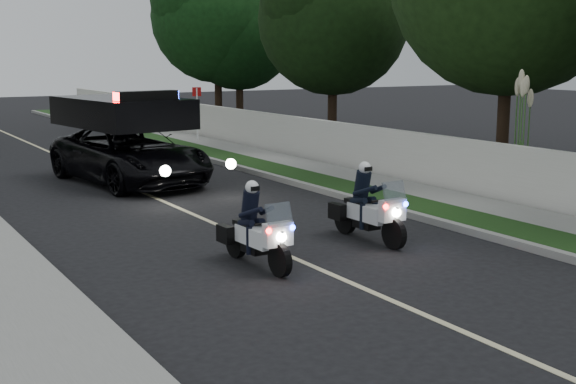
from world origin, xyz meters
The scene contains 15 objects.
ground centered at (0.00, 0.00, 0.00)m, with size 120.00×120.00×0.00m, color black.
curb_right centered at (4.10, 10.00, 0.07)m, with size 0.20×60.00×0.15m, color gray.
grass_verge centered at (4.80, 10.00, 0.08)m, with size 1.20×60.00×0.16m, color #193814.
sidewalk_right centered at (6.10, 10.00, 0.08)m, with size 1.40×60.00×0.16m, color gray.
property_wall centered at (7.10, 10.00, 0.75)m, with size 0.22×60.00×1.50m, color beige.
lane_marking centered at (0.00, 10.00, 0.00)m, with size 0.12×50.00×0.01m, color #BFB78C.
police_moto_left centered at (-0.84, 1.06, 0.00)m, with size 0.62×1.78×1.52m, color white, non-canonical shape.
police_moto_right centered at (1.95, 1.53, 0.00)m, with size 0.65×1.86×1.58m, color silver, non-canonical shape.
police_suv centered at (0.25, 10.56, 0.00)m, with size 2.74×5.93×2.88m, color black.
sign_post centered at (6.00, 18.60, 0.00)m, with size 0.38×0.38×2.42m, color #B20D0C, non-canonical shape.
pampas_far centered at (7.60, 2.78, 0.00)m, with size 1.24×1.24×3.53m, color #C2B995, non-canonical shape.
tree_right_b centered at (9.83, 5.46, 0.00)m, with size 6.86×6.86×11.44m, color #1E3D14, non-canonical shape.
tree_right_c centered at (9.81, 14.26, 0.00)m, with size 5.84×5.84×9.73m, color black, non-canonical shape.
tree_right_d centered at (9.38, 23.53, 0.00)m, with size 6.38×6.38×10.63m, color #153F15, non-canonical shape.
tree_right_e centered at (10.25, 22.94, 0.00)m, with size 5.43×5.43×9.06m, color #103411, non-canonical shape.
Camera 1 is at (-6.94, -10.11, 3.64)m, focal length 46.91 mm.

